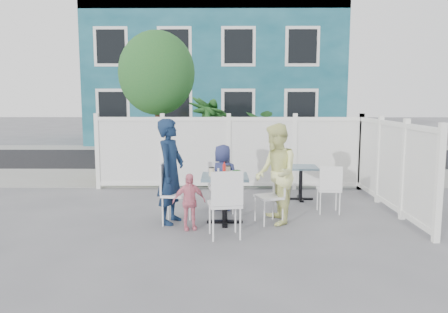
{
  "coord_description": "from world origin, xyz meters",
  "views": [
    {
      "loc": [
        0.09,
        -7.14,
        2.0
      ],
      "look_at": [
        0.02,
        0.14,
        1.03
      ],
      "focal_mm": 35.0,
      "sensor_mm": 36.0,
      "label": 1
    }
  ],
  "objects_px": {
    "chair_right": "(273,191)",
    "boy": "(223,177)",
    "main_table": "(225,186)",
    "chair_left": "(171,188)",
    "utility_cabinet": "(135,151)",
    "toddler": "(189,202)",
    "woman": "(276,174)",
    "chair_back": "(220,183)",
    "chair_near": "(226,199)",
    "spare_table": "(301,174)",
    "man": "(171,171)"
  },
  "relations": [
    {
      "from": "main_table",
      "to": "boy",
      "type": "relative_size",
      "value": 0.66
    },
    {
      "from": "utility_cabinet",
      "to": "man",
      "type": "height_order",
      "value": "man"
    },
    {
      "from": "boy",
      "to": "chair_left",
      "type": "bearing_deg",
      "value": 62.85
    },
    {
      "from": "main_table",
      "to": "man",
      "type": "xyz_separation_m",
      "value": [
        -0.87,
        0.02,
        0.24
      ]
    },
    {
      "from": "main_table",
      "to": "chair_right",
      "type": "xyz_separation_m",
      "value": [
        0.78,
        0.04,
        -0.09
      ]
    },
    {
      "from": "main_table",
      "to": "woman",
      "type": "xyz_separation_m",
      "value": [
        0.82,
        -0.0,
        0.2
      ]
    },
    {
      "from": "chair_back",
      "to": "boy",
      "type": "relative_size",
      "value": 0.75
    },
    {
      "from": "chair_near",
      "to": "utility_cabinet",
      "type": "bearing_deg",
      "value": 105.21
    },
    {
      "from": "chair_near",
      "to": "man",
      "type": "height_order",
      "value": "man"
    },
    {
      "from": "boy",
      "to": "toddler",
      "type": "bearing_deg",
      "value": 83.14
    },
    {
      "from": "chair_near",
      "to": "woman",
      "type": "distance_m",
      "value": 1.15
    },
    {
      "from": "main_table",
      "to": "chair_left",
      "type": "relative_size",
      "value": 0.79
    },
    {
      "from": "spare_table",
      "to": "chair_left",
      "type": "bearing_deg",
      "value": -144.5
    },
    {
      "from": "utility_cabinet",
      "to": "spare_table",
      "type": "distance_m",
      "value": 4.64
    },
    {
      "from": "spare_table",
      "to": "woman",
      "type": "xyz_separation_m",
      "value": [
        -0.68,
        -1.66,
        0.29
      ]
    },
    {
      "from": "chair_back",
      "to": "toddler",
      "type": "distance_m",
      "value": 1.18
    },
    {
      "from": "utility_cabinet",
      "to": "man",
      "type": "bearing_deg",
      "value": -73.17
    },
    {
      "from": "toddler",
      "to": "chair_right",
      "type": "bearing_deg",
      "value": 0.49
    },
    {
      "from": "main_table",
      "to": "chair_back",
      "type": "relative_size",
      "value": 0.88
    },
    {
      "from": "chair_near",
      "to": "man",
      "type": "bearing_deg",
      "value": 127.34
    },
    {
      "from": "chair_back",
      "to": "woman",
      "type": "xyz_separation_m",
      "value": [
        0.9,
        -0.73,
        0.29
      ]
    },
    {
      "from": "main_table",
      "to": "toddler",
      "type": "xyz_separation_m",
      "value": [
        -0.54,
        -0.35,
        -0.17
      ]
    },
    {
      "from": "chair_near",
      "to": "main_table",
      "type": "bearing_deg",
      "value": 81.63
    },
    {
      "from": "man",
      "to": "toddler",
      "type": "xyz_separation_m",
      "value": [
        0.33,
        -0.37,
        -0.41
      ]
    },
    {
      "from": "chair_left",
      "to": "chair_near",
      "type": "bearing_deg",
      "value": 53.75
    },
    {
      "from": "utility_cabinet",
      "to": "woman",
      "type": "distance_m",
      "value": 5.31
    },
    {
      "from": "spare_table",
      "to": "woman",
      "type": "height_order",
      "value": "woman"
    },
    {
      "from": "man",
      "to": "main_table",
      "type": "bearing_deg",
      "value": -76.35
    },
    {
      "from": "chair_back",
      "to": "woman",
      "type": "bearing_deg",
      "value": 128.46
    },
    {
      "from": "spare_table",
      "to": "chair_right",
      "type": "xyz_separation_m",
      "value": [
        -0.71,
        -1.62,
        -0.01
      ]
    },
    {
      "from": "utility_cabinet",
      "to": "boy",
      "type": "height_order",
      "value": "utility_cabinet"
    },
    {
      "from": "utility_cabinet",
      "to": "chair_back",
      "type": "xyz_separation_m",
      "value": [
        2.26,
        -3.53,
        -0.14
      ]
    },
    {
      "from": "chair_left",
      "to": "woman",
      "type": "height_order",
      "value": "woman"
    },
    {
      "from": "chair_back",
      "to": "chair_right",
      "type": "bearing_deg",
      "value": 129.03
    },
    {
      "from": "utility_cabinet",
      "to": "chair_right",
      "type": "distance_m",
      "value": 5.26
    },
    {
      "from": "chair_right",
      "to": "boy",
      "type": "bearing_deg",
      "value": 23.97
    },
    {
      "from": "main_table",
      "to": "woman",
      "type": "bearing_deg",
      "value": -0.08
    },
    {
      "from": "main_table",
      "to": "chair_left",
      "type": "height_order",
      "value": "chair_left"
    },
    {
      "from": "chair_right",
      "to": "woman",
      "type": "relative_size",
      "value": 0.55
    },
    {
      "from": "main_table",
      "to": "spare_table",
      "type": "bearing_deg",
      "value": 47.94
    },
    {
      "from": "utility_cabinet",
      "to": "toddler",
      "type": "height_order",
      "value": "utility_cabinet"
    },
    {
      "from": "chair_left",
      "to": "spare_table",
      "type": "bearing_deg",
      "value": 130.86
    },
    {
      "from": "main_table",
      "to": "spare_table",
      "type": "relative_size",
      "value": 1.16
    },
    {
      "from": "chair_back",
      "to": "toddler",
      "type": "height_order",
      "value": "chair_back"
    },
    {
      "from": "woman",
      "to": "chair_near",
      "type": "bearing_deg",
      "value": -51.16
    },
    {
      "from": "main_table",
      "to": "toddler",
      "type": "distance_m",
      "value": 0.67
    },
    {
      "from": "woman",
      "to": "boy",
      "type": "bearing_deg",
      "value": -141.65
    },
    {
      "from": "main_table",
      "to": "chair_near",
      "type": "height_order",
      "value": "chair_near"
    },
    {
      "from": "woman",
      "to": "boy",
      "type": "distance_m",
      "value": 1.24
    },
    {
      "from": "spare_table",
      "to": "man",
      "type": "xyz_separation_m",
      "value": [
        -2.36,
        -1.64,
        0.32
      ]
    }
  ]
}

